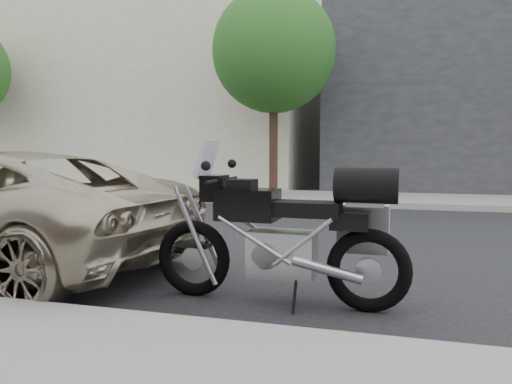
% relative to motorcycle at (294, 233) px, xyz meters
% --- Properties ---
extents(ground, '(120.00, 120.00, 0.00)m').
position_rel_motorcycle_xyz_m(ground, '(0.44, -3.00, -0.68)').
color(ground, black).
rests_on(ground, ground).
extents(far_sidewalk, '(44.00, 3.00, 0.15)m').
position_rel_motorcycle_xyz_m(far_sidewalk, '(0.44, -9.50, -0.60)').
color(far_sidewalk, gray).
rests_on(far_sidewalk, ground).
extents(far_building_cream, '(14.00, 11.00, 8.00)m').
position_rel_motorcycle_xyz_m(far_building_cream, '(9.44, -16.50, 3.32)').
color(far_building_cream, '#AFA58C').
rests_on(far_building_cream, ground).
extents(street_tree_mid, '(3.40, 3.40, 5.70)m').
position_rel_motorcycle_xyz_m(street_tree_mid, '(2.44, -9.00, 3.46)').
color(street_tree_mid, '#352318').
rests_on(street_tree_mid, far_sidewalk).
extents(motorcycle, '(2.49, 0.80, 1.57)m').
position_rel_motorcycle_xyz_m(motorcycle, '(0.00, 0.00, 0.00)').
color(motorcycle, black).
rests_on(motorcycle, ground).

